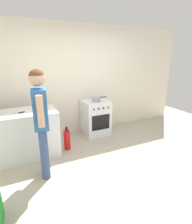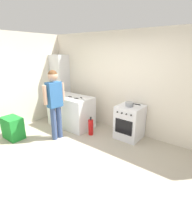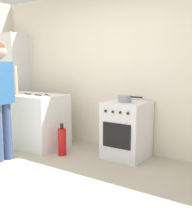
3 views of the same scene
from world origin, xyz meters
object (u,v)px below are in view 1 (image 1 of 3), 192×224
Objects in this scene: knife_utility at (34,112)px; oven_left at (95,117)px; fire_extinguisher at (67,140)px; knife_bread at (45,109)px; pot at (96,99)px; knife_paring at (20,113)px; person at (41,116)px.

oven_left is at bearing 17.87° from knife_utility.
knife_utility reaches higher than fire_extinguisher.
knife_utility reaches higher than oven_left.
knife_bread is (0.22, 0.09, -0.00)m from knife_utility.
oven_left is 2.27× the size of pot.
knife_utility is (-1.45, -0.47, 0.48)m from oven_left.
knife_bread is 0.78m from fire_extinguisher.
knife_paring reaches higher than fire_extinguisher.
knife_bread is at bearing -163.01° from oven_left.
fire_extinguisher is (0.55, 0.67, -0.81)m from person.
person reaches higher than knife_bread.
fire_extinguisher is at bearing -0.90° from knife_utility.
fire_extinguisher is at bearing -15.39° from knife_bread.
oven_left is at bearing 16.99° from knife_bread.
person is at bearing -129.30° from fire_extinguisher.
oven_left is 3.53× the size of knife_utility.
knife_utility is 0.24m from knife_bread.
oven_left is 0.48m from pot.
knife_utility is 0.14× the size of person.
person is at bearing -69.08° from knife_paring.
oven_left reaches higher than fire_extinguisher.
knife_utility is at bearing -157.31° from knife_bread.
oven_left is at bearing 14.45° from knife_paring.
oven_left is at bearing 39.00° from person.
knife_bread is 0.19× the size of person.
pot is at bearing -97.72° from oven_left.
oven_left is 1.01m from fire_extinguisher.
knife_bread is at bearing -165.23° from pot.
fire_extinguisher is (-0.86, -0.42, -0.69)m from pot.
knife_paring is at bearing -165.55° from oven_left.
pot is (-0.01, -0.05, 0.48)m from oven_left.
pot is 1.79m from person.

